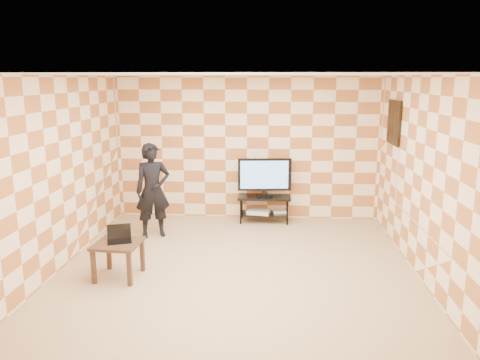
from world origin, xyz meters
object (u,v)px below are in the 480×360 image
Objects in this scene: tv_stand at (264,203)px; tv at (265,175)px; person at (153,190)px; side_table at (118,248)px.

tv reaches higher than tv_stand.
person is at bearing -153.60° from tv.
side_table is (-1.93, -2.65, 0.05)m from tv_stand.
tv is 3.31m from side_table.
tv is at bearing 2.81° from person.
tv is (-0.00, -0.00, 0.53)m from tv_stand.
side_table is 1.77m from person.
side_table is at bearing -125.99° from tv_stand.
person is at bearing -153.53° from tv_stand.
tv_stand is at bearing 2.88° from person.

